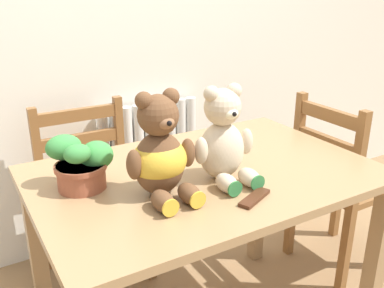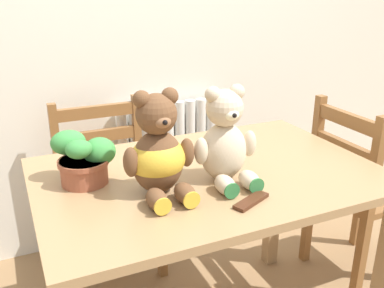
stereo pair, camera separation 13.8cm
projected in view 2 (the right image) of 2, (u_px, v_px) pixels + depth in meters
name	position (u px, v px, depth m)	size (l,w,h in m)	color
wall_back	(125.00, 6.00, 2.17)	(8.00, 0.04, 2.60)	silver
radiator	(170.00, 173.00, 2.52)	(0.60, 0.10, 0.79)	silver
dining_table	(208.00, 201.00, 1.57)	(1.21, 0.81, 0.78)	#9E7A51
wooden_chair_behind	(107.00, 187.00, 2.15)	(0.46, 0.38, 0.87)	brown
wooden_chair_side	(359.00, 192.00, 2.06)	(0.40, 0.41, 0.91)	brown
teddy_bear_left	(158.00, 153.00, 1.33)	(0.23, 0.24, 0.34)	brown
teddy_bear_right	(225.00, 141.00, 1.41)	(0.23, 0.22, 0.33)	beige
potted_plant	(84.00, 159.00, 1.42)	(0.20, 0.19, 0.17)	#9E5138
chocolate_bar	(251.00, 201.00, 1.31)	(0.14, 0.04, 0.01)	#472314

